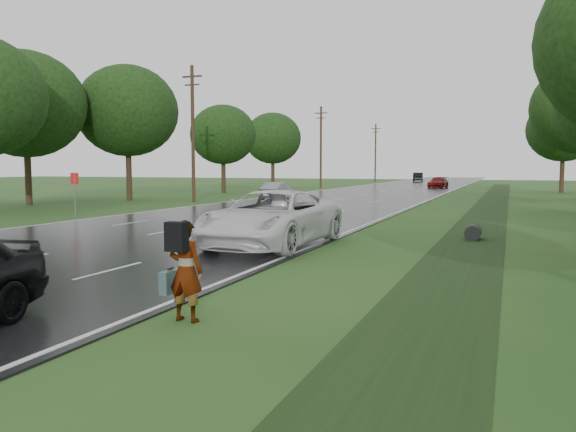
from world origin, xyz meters
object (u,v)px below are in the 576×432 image
(white_pickup, at_px, (272,218))
(silver_sedan, at_px, (276,191))
(pedestrian, at_px, (184,269))
(road_sign, at_px, (75,185))

(white_pickup, xyz_separation_m, silver_sedan, (-9.84, 23.72, -0.20))
(pedestrian, relative_size, white_pickup, 0.27)
(white_pickup, bearing_deg, silver_sedan, 113.90)
(road_sign, relative_size, silver_sedan, 0.54)
(white_pickup, distance_m, silver_sedan, 25.68)
(road_sign, xyz_separation_m, white_pickup, (14.00, -6.40, -0.70))
(pedestrian, xyz_separation_m, silver_sedan, (-11.98, 32.45, -0.15))
(pedestrian, relative_size, silver_sedan, 0.41)
(white_pickup, relative_size, silver_sedan, 1.53)
(pedestrian, bearing_deg, silver_sedan, -68.60)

